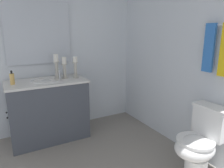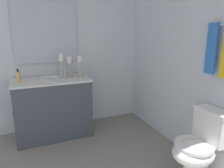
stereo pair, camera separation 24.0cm
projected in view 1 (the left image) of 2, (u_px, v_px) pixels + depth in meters
name	position (u px, v px, depth m)	size (l,w,h in m)	color
wall_back	(181.00, 55.00, 2.66)	(2.56, 0.04, 2.45)	silver
wall_left	(46.00, 52.00, 3.08)	(0.04, 2.86, 2.45)	silver
vanity_cabinet	(49.00, 110.00, 2.95)	(0.58, 1.08, 0.86)	#474C56
sink_basin	(47.00, 83.00, 2.86)	(0.40, 0.40, 0.24)	white
mirror	(39.00, 33.00, 2.93)	(0.02, 0.91, 0.89)	silver
candle_holder_tall	(75.00, 67.00, 2.99)	(0.09, 0.09, 0.31)	#B7B2A5
candle_holder_short	(64.00, 67.00, 2.96)	(0.09, 0.09, 0.31)	#B7B2A5
candle_holder_mid	(57.00, 66.00, 2.91)	(0.09, 0.09, 0.35)	#B7B2A5
soap_bottle	(12.00, 79.00, 2.62)	(0.06, 0.06, 0.18)	#E5B259
toilet	(199.00, 142.00, 2.21)	(0.39, 0.54, 0.75)	white
towel_near_vanity	(209.00, 48.00, 2.21)	(0.12, 0.03, 0.51)	blue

